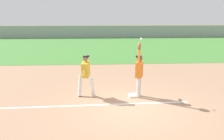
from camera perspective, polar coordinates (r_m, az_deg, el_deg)
The scene contains 11 objects.
ground_plane at distance 8.26m, azimuth 5.31°, elevation -9.39°, with size 79.03×79.03×0.00m, color tan.
outfield_grass at distance 24.17m, azimuth -0.59°, elevation 6.15°, with size 40.32×18.35×0.01m, color #478438.
chalk_foul_line at distance 8.71m, azimuth -20.71°, elevation -8.99°, with size 12.00×0.10×0.01m, color white.
first_base at distance 9.25m, azimuth 5.58°, elevation -6.53°, with size 0.38×0.38×0.08m, color white.
fielder at distance 8.92m, azimuth 7.01°, elevation -0.08°, with size 0.39×0.88×2.28m.
runner at distance 9.00m, azimuth -6.74°, elevation -0.76°, with size 0.75×0.84×1.72m.
baseball at distance 8.67m, azimuth 7.52°, elevation 7.97°, with size 0.07×0.07×0.07m, color white.
outfield_fence at distance 33.20m, azimuth -1.41°, elevation 9.81°, with size 40.40×0.08×1.80m.
parked_car_black at distance 37.14m, azimuth -11.62°, elevation 9.63°, with size 4.57×2.46×1.25m.
parked_car_tan at distance 37.11m, azimuth -1.96°, elevation 9.89°, with size 4.48×2.28×1.25m.
parked_car_white at distance 38.09m, azimuth 6.48°, elevation 9.92°, with size 4.59×2.50×1.25m.
Camera 1 is at (-1.21, -7.50, 3.26)m, focal length 35.51 mm.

